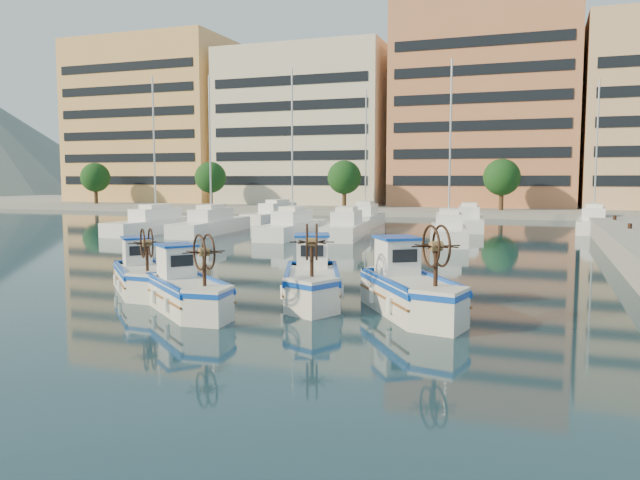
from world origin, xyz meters
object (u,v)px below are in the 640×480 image
(fishing_boat_c, at_px, (312,278))
(fishing_boat_d, at_px, (409,288))
(fishing_boat_b, at_px, (186,288))
(fishing_boat_a, at_px, (141,273))

(fishing_boat_c, xyz_separation_m, fishing_boat_d, (3.43, -0.83, 0.03))
(fishing_boat_d, bearing_deg, fishing_boat_c, 133.79)
(fishing_boat_b, height_order, fishing_boat_d, fishing_boat_d)
(fishing_boat_d, bearing_deg, fishing_boat_b, 163.89)
(fishing_boat_a, height_order, fishing_boat_d, fishing_boat_d)
(fishing_boat_b, xyz_separation_m, fishing_boat_c, (3.11, 2.78, 0.06))
(fishing_boat_b, bearing_deg, fishing_boat_c, -7.61)
(fishing_boat_a, bearing_deg, fishing_boat_b, -77.52)
(fishing_boat_c, bearing_deg, fishing_boat_b, -158.41)
(fishing_boat_a, distance_m, fishing_boat_d, 9.78)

